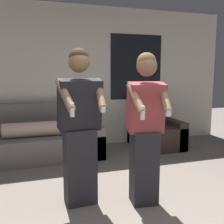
{
  "coord_description": "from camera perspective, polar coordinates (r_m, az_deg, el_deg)",
  "views": [
    {
      "loc": [
        -0.97,
        -1.9,
        1.43
      ],
      "look_at": [
        -0.13,
        0.72,
        1.02
      ],
      "focal_mm": 42.0,
      "sensor_mm": 36.0,
      "label": 1
    }
  ],
  "objects": [
    {
      "name": "armchair",
      "position": [
        5.21,
        9.32,
        -4.16
      ],
      "size": [
        0.83,
        0.94,
        0.97
      ],
      "color": "#332823",
      "rests_on": "ground_plane"
    },
    {
      "name": "person_right",
      "position": [
        2.82,
        7.25,
        -3.59
      ],
      "size": [
        0.43,
        0.51,
        1.64
      ],
      "color": "#28282D",
      "rests_on": "ground_plane"
    },
    {
      "name": "wall_back",
      "position": [
        5.14,
        -6.74,
        7.55
      ],
      "size": [
        6.15,
        0.07,
        2.7
      ],
      "color": "beige",
      "rests_on": "ground_plane"
    },
    {
      "name": "person_left",
      "position": [
        2.82,
        -7.03,
        -3.39
      ],
      "size": [
        0.5,
        0.51,
        1.69
      ],
      "color": "#28282D",
      "rests_on": "ground_plane"
    },
    {
      "name": "couch",
      "position": [
        4.68,
        -15.73,
        -5.79
      ],
      "size": [
        2.1,
        0.97,
        0.9
      ],
      "color": "slate",
      "rests_on": "ground_plane"
    }
  ]
}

